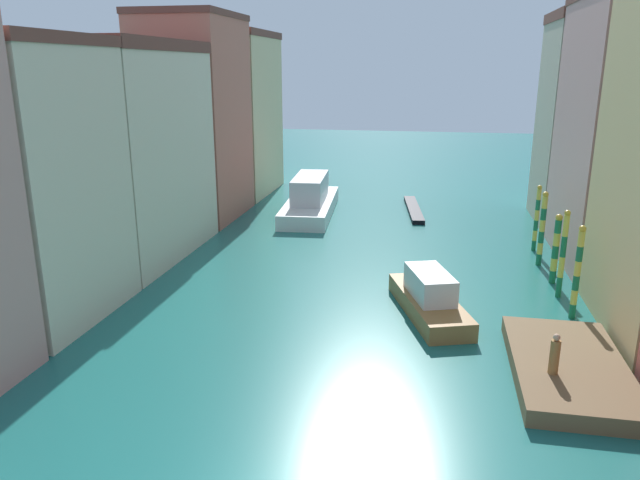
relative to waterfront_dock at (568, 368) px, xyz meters
The scene contains 17 objects.
ground_plane 17.76m from the waterfront_dock, 121.04° to the left, with size 154.00×154.00×0.00m, color #1E6B66.
building_left_1 24.85m from the waterfront_dock, behind, with size 6.71×8.01×13.04m.
building_left_2 27.41m from the waterfront_dock, 154.14° to the left, with size 6.71×12.06×13.19m.
building_left_3 33.60m from the waterfront_dock, 137.13° to the left, with size 6.71×8.96×15.55m.
building_left_4 40.67m from the waterfront_dock, 126.83° to the left, with size 6.71×10.19×14.73m.
building_right_2 18.70m from the waterfront_dock, 70.49° to the left, with size 6.71×11.18×15.98m.
building_right_3 27.56m from the waterfront_dock, 77.61° to the left, with size 6.71×8.13×15.49m.
waterfront_dock is the anchor object (origin of this frame).
person_on_dock 1.81m from the waterfront_dock, 124.35° to the right, with size 0.36×0.36×1.58m.
mooring_pole_0 6.46m from the waterfront_dock, 77.39° to the left, with size 0.33×0.33×4.61m.
mooring_pole_1 9.09m from the waterfront_dock, 82.17° to the left, with size 0.31×0.31×4.68m.
mooring_pole_2 11.17m from the waterfront_dock, 83.35° to the left, with size 0.39×0.39×3.95m.
mooring_pole_3 14.30m from the waterfront_dock, 85.85° to the left, with size 0.36×0.36×4.55m.
mooring_pole_4 17.35m from the waterfront_dock, 86.09° to the left, with size 0.31×0.31×4.36m.
vaporetto_white 28.96m from the waterfront_dock, 121.99° to the left, with size 4.52×11.99×3.14m.
gondola_black 27.86m from the waterfront_dock, 104.58° to the left, with size 2.09×9.12×0.35m.
motorboat_0 7.60m from the waterfront_dock, 135.81° to the left, with size 4.36×7.39×2.15m.
Camera 1 is at (3.59, -13.24, 11.63)m, focal length 33.75 mm.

